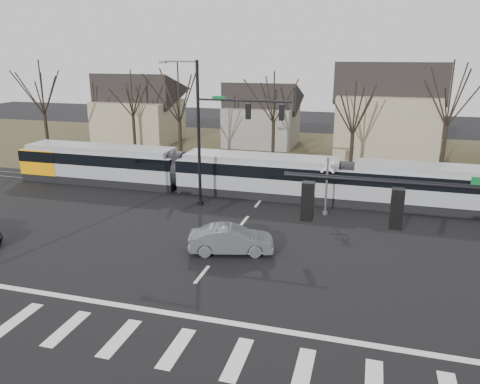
# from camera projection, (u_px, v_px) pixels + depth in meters

# --- Properties ---
(ground) EXTENTS (140.00, 140.00, 0.00)m
(ground) POSITION_uv_depth(u_px,v_px,m) (187.00, 293.00, 21.64)
(ground) COLOR black
(grass_verge) EXTENTS (140.00, 28.00, 0.01)m
(grass_verge) POSITION_uv_depth(u_px,v_px,m) (297.00, 154.00, 51.11)
(grass_verge) COLOR #38331E
(grass_verge) RESTS_ON ground
(crosswalk) EXTENTS (27.00, 2.60, 0.01)m
(crosswalk) POSITION_uv_depth(u_px,v_px,m) (148.00, 343.00, 17.95)
(crosswalk) COLOR silver
(crosswalk) RESTS_ON ground
(stop_line) EXTENTS (28.00, 0.35, 0.01)m
(stop_line) POSITION_uv_depth(u_px,v_px,m) (171.00, 313.00, 19.98)
(stop_line) COLOR silver
(stop_line) RESTS_ON ground
(lane_dashes) EXTENTS (0.18, 30.00, 0.01)m
(lane_dashes) POSITION_uv_depth(u_px,v_px,m) (265.00, 195.00, 36.37)
(lane_dashes) COLOR silver
(lane_dashes) RESTS_ON ground
(rail_pair) EXTENTS (90.00, 1.52, 0.06)m
(rail_pair) POSITION_uv_depth(u_px,v_px,m) (264.00, 196.00, 36.18)
(rail_pair) COLOR #59595E
(rail_pair) RESTS_ON ground
(tram) EXTENTS (41.30, 3.07, 3.13)m
(tram) POSITION_uv_depth(u_px,v_px,m) (259.00, 174.00, 36.01)
(tram) COLOR gray
(tram) RESTS_ON ground
(sedan) EXTENTS (3.99, 5.47, 1.53)m
(sedan) POSITION_uv_depth(u_px,v_px,m) (231.00, 240.00, 25.85)
(sedan) COLOR #55585D
(sedan) RESTS_ON ground
(signal_pole_near_right) EXTENTS (6.72, 0.44, 8.00)m
(signal_pole_near_right) POSITION_uv_depth(u_px,v_px,m) (459.00, 279.00, 11.97)
(signal_pole_near_right) COLOR black
(signal_pole_near_right) RESTS_ON ground
(signal_pole_far) EXTENTS (9.28, 0.44, 10.20)m
(signal_pole_far) POSITION_uv_depth(u_px,v_px,m) (220.00, 128.00, 32.13)
(signal_pole_far) COLOR black
(signal_pole_far) RESTS_ON ground
(rail_crossing_signal) EXTENTS (1.08, 0.36, 4.00)m
(rail_crossing_signal) POSITION_uv_depth(u_px,v_px,m) (326.00, 188.00, 31.57)
(rail_crossing_signal) COLOR #59595B
(rail_crossing_signal) RESTS_ON ground
(tree_row) EXTENTS (59.20, 7.20, 10.00)m
(tree_row) POSITION_uv_depth(u_px,v_px,m) (310.00, 116.00, 43.61)
(tree_row) COLOR black
(tree_row) RESTS_ON ground
(house_a) EXTENTS (9.72, 8.64, 8.60)m
(house_a) POSITION_uv_depth(u_px,v_px,m) (138.00, 105.00, 56.90)
(house_a) COLOR gray
(house_a) RESTS_ON ground
(house_b) EXTENTS (8.64, 7.56, 7.65)m
(house_b) POSITION_uv_depth(u_px,v_px,m) (262.00, 111.00, 54.95)
(house_b) COLOR gray
(house_b) RESTS_ON ground
(house_c) EXTENTS (10.80, 8.64, 10.10)m
(house_c) POSITION_uv_depth(u_px,v_px,m) (387.00, 107.00, 48.16)
(house_c) COLOR gray
(house_c) RESTS_ON ground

